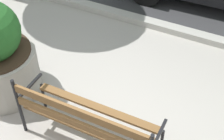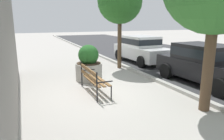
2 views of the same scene
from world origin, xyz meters
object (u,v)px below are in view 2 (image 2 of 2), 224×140
park_bench (93,78)px  parked_car_black (205,63)px  concrete_planter (89,65)px  parked_car_white (141,48)px  street_tree_near_bench (120,2)px

park_bench → parked_car_black: bearing=81.8°
park_bench → parked_car_black: size_ratio=0.43×
concrete_planter → park_bench: bearing=-12.1°
concrete_planter → parked_car_black: size_ratio=0.36×
concrete_planter → parked_car_white: bearing=122.7°
park_bench → street_tree_near_bench: street_tree_near_bench is taller
park_bench → parked_car_black: (0.64, 4.42, 0.30)m
park_bench → street_tree_near_bench: (-3.29, 2.53, 2.83)m
park_bench → parked_car_white: size_ratio=0.43×
park_bench → parked_car_white: bearing=133.9°
park_bench → concrete_planter: bearing=167.9°
park_bench → parked_car_black: 4.47m
park_bench → parked_car_white: parked_car_white is taller
parked_car_black → street_tree_near_bench: bearing=-154.4°
parked_car_white → park_bench: bearing=-46.1°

